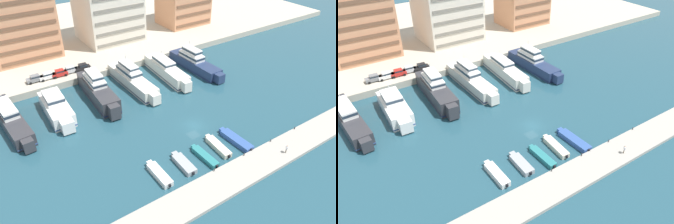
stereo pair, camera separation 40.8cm
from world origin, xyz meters
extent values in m
plane|color=#234C5B|center=(0.00, 0.00, 0.00)|extent=(400.00, 400.00, 0.00)
cube|color=#BCB29E|center=(0.00, 66.46, 0.89)|extent=(180.00, 70.00, 1.78)
cube|color=#A8A399|center=(0.00, -16.30, 0.33)|extent=(120.00, 6.16, 0.67)
cube|color=#333338|center=(-32.23, 21.67, 1.46)|extent=(5.35, 19.62, 2.91)
cube|color=#333338|center=(-31.42, 11.14, 1.53)|extent=(2.28, 2.10, 2.48)
cube|color=#334C7F|center=(-32.23, 21.67, 0.51)|extent=(5.41, 19.81, 0.24)
cube|color=white|center=(-32.34, 23.12, 3.76)|extent=(3.64, 8.35, 1.70)
cube|color=#233342|center=(-32.34, 23.12, 3.93)|extent=(3.69, 8.43, 0.61)
cylinder|color=silver|center=(-32.43, 24.34, 5.51)|extent=(0.16, 0.16, 1.80)
cube|color=white|center=(-22.78, 20.63, 1.56)|extent=(5.26, 13.65, 3.12)
cube|color=white|center=(-23.09, 12.84, 1.64)|extent=(2.69, 2.46, 2.65)
cube|color=#334C7F|center=(-22.78, 20.63, 0.55)|extent=(5.31, 13.78, 0.24)
cube|color=white|center=(-22.74, 21.64, 4.01)|extent=(3.91, 5.80, 1.79)
cube|color=#233342|center=(-22.74, 21.64, 4.19)|extent=(3.96, 5.86, 0.64)
cylinder|color=silver|center=(-22.70, 22.48, 5.80)|extent=(0.16, 0.16, 1.80)
cube|color=white|center=(-22.49, 27.80, 0.86)|extent=(4.05, 1.06, 0.20)
cube|color=#333338|center=(-12.27, 21.75, 1.87)|extent=(5.39, 18.28, 3.74)
cube|color=#333338|center=(-12.88, 11.78, 1.97)|extent=(2.49, 2.29, 3.18)
cube|color=#192347|center=(-12.27, 21.75, 0.66)|extent=(5.45, 18.46, 0.24)
cube|color=white|center=(-12.19, 23.10, 4.46)|extent=(3.81, 7.77, 1.43)
cube|color=#233342|center=(-12.19, 23.10, 4.60)|extent=(3.86, 7.85, 0.52)
cube|color=white|center=(-12.19, 23.10, 5.85)|extent=(2.97, 6.06, 1.36)
cube|color=#233342|center=(-12.19, 23.10, 5.99)|extent=(3.01, 6.12, 0.49)
cylinder|color=silver|center=(-12.12, 24.24, 7.43)|extent=(0.16, 0.16, 1.80)
cube|color=#333338|center=(-11.69, 31.21, 1.03)|extent=(3.70, 1.12, 0.20)
cube|color=silver|center=(-2.49, 22.53, 1.52)|extent=(4.33, 19.52, 3.03)
cube|color=silver|center=(-2.35, 11.88, 1.59)|extent=(2.27, 2.06, 2.58)
cube|color=#192347|center=(-2.49, 22.53, 0.53)|extent=(4.37, 19.71, 0.24)
cube|color=white|center=(-2.51, 23.99, 3.86)|extent=(3.28, 8.22, 1.66)
cube|color=#233342|center=(-2.51, 23.99, 4.03)|extent=(3.33, 8.30, 0.60)
cube|color=white|center=(-2.51, 23.99, 5.28)|extent=(2.56, 6.41, 1.17)
cube|color=#233342|center=(-2.51, 23.99, 5.39)|extent=(2.59, 6.47, 0.42)
cylinder|color=silver|center=(-2.53, 25.22, 6.76)|extent=(0.16, 0.16, 1.80)
cube|color=silver|center=(-2.63, 32.71, 0.83)|extent=(3.47, 0.95, 0.20)
cube|color=silver|center=(7.89, 22.33, 1.61)|extent=(5.13, 18.30, 3.23)
cube|color=silver|center=(7.25, 12.42, 1.69)|extent=(2.31, 2.12, 2.74)
cube|color=#192347|center=(7.89, 22.33, 0.56)|extent=(5.18, 18.48, 0.24)
cube|color=white|center=(7.98, 23.68, 3.91)|extent=(3.58, 7.78, 1.36)
cube|color=#233342|center=(7.98, 23.68, 4.04)|extent=(3.62, 7.86, 0.49)
cylinder|color=silver|center=(8.06, 24.82, 5.49)|extent=(0.16, 0.16, 1.80)
cube|color=silver|center=(8.51, 31.80, 0.89)|extent=(3.42, 1.12, 0.20)
cube|color=navy|center=(16.88, 21.41, 1.42)|extent=(4.60, 18.49, 2.84)
cube|color=navy|center=(17.13, 11.28, 1.49)|extent=(2.33, 2.13, 2.41)
cube|color=#192347|center=(16.88, 21.41, 0.50)|extent=(4.65, 18.67, 0.24)
cube|color=white|center=(16.85, 22.79, 3.60)|extent=(3.43, 7.80, 1.53)
cube|color=#233342|center=(16.85, 22.79, 3.76)|extent=(3.47, 7.88, 0.55)
cube|color=white|center=(16.85, 22.79, 5.10)|extent=(2.67, 6.09, 1.46)
cube|color=#233342|center=(16.85, 22.79, 5.25)|extent=(2.71, 6.15, 0.53)
cylinder|color=silver|center=(16.82, 23.95, 6.74)|extent=(0.16, 0.16, 1.80)
cube|color=navy|center=(16.64, 31.05, 0.78)|extent=(3.55, 0.99, 0.20)
cube|color=white|center=(-14.45, -8.73, 0.54)|extent=(1.89, 6.16, 1.08)
cube|color=white|center=(-14.39, -5.31, 0.54)|extent=(1.00, 0.82, 0.92)
cube|color=black|center=(-14.50, -11.98, 0.69)|extent=(0.36, 0.29, 0.60)
cube|color=#9EA3A8|center=(-9.27, -8.96, 0.49)|extent=(2.28, 5.57, 0.99)
cube|color=#9EA3A8|center=(-9.12, -5.83, 0.49)|extent=(1.15, 0.96, 0.84)
cube|color=black|center=(-9.42, -11.88, 0.64)|extent=(0.37, 0.30, 0.60)
cube|color=teal|center=(-4.81, -9.54, 0.47)|extent=(1.61, 6.30, 0.93)
cube|color=teal|center=(-4.84, -6.08, 0.47)|extent=(0.86, 0.71, 0.79)
cube|color=black|center=(-4.79, -12.86, 0.62)|extent=(0.36, 0.28, 0.60)
cube|color=beige|center=(-0.86, -8.77, 0.51)|extent=(2.26, 6.53, 1.02)
cube|color=beige|center=(-0.55, -5.25, 0.51)|extent=(1.00, 0.85, 0.87)
cube|color=black|center=(-1.16, -12.14, 0.66)|extent=(0.38, 0.31, 0.60)
cube|color=#33569E|center=(3.46, -9.32, 0.53)|extent=(2.20, 7.42, 1.05)
cube|color=#33569E|center=(3.36, -5.23, 0.53)|extent=(1.14, 0.94, 0.89)
cube|color=black|center=(3.55, -13.19, 0.68)|extent=(0.37, 0.29, 0.60)
cube|color=slate|center=(-23.15, 35.59, 2.50)|extent=(4.11, 1.73, 0.80)
cube|color=slate|center=(-23.00, 35.59, 3.24)|extent=(2.11, 1.58, 0.68)
cube|color=#1E2833|center=(-23.00, 35.59, 3.24)|extent=(2.07, 1.59, 0.37)
cylinder|color=black|center=(-24.50, 34.75, 2.10)|extent=(0.64, 0.22, 0.64)
cylinder|color=black|center=(-24.49, 36.45, 2.10)|extent=(0.64, 0.22, 0.64)
cylinder|color=black|center=(-21.80, 34.73, 2.10)|extent=(0.64, 0.22, 0.64)
cylinder|color=black|center=(-21.79, 36.43, 2.10)|extent=(0.64, 0.22, 0.64)
cube|color=white|center=(-20.14, 35.23, 2.50)|extent=(4.11, 1.72, 0.80)
cube|color=white|center=(-19.99, 35.23, 3.24)|extent=(2.11, 1.57, 0.68)
cube|color=#1E2833|center=(-19.99, 35.23, 3.24)|extent=(2.06, 1.58, 0.37)
cylinder|color=black|center=(-21.49, 34.39, 2.10)|extent=(0.64, 0.22, 0.64)
cylinder|color=black|center=(-21.48, 36.09, 2.10)|extent=(0.64, 0.22, 0.64)
cylinder|color=black|center=(-18.79, 34.37, 2.10)|extent=(0.64, 0.22, 0.64)
cylinder|color=black|center=(-18.78, 36.07, 2.10)|extent=(0.64, 0.22, 0.64)
cube|color=red|center=(-17.01, 35.07, 2.50)|extent=(4.14, 1.81, 0.80)
cube|color=red|center=(-16.86, 35.07, 3.24)|extent=(2.14, 1.62, 0.68)
cube|color=#1E2833|center=(-16.86, 35.07, 3.24)|extent=(2.10, 1.63, 0.37)
cylinder|color=black|center=(-18.39, 34.26, 2.10)|extent=(0.65, 0.24, 0.64)
cylinder|color=black|center=(-18.34, 35.96, 2.10)|extent=(0.65, 0.24, 0.64)
cylinder|color=black|center=(-15.69, 34.18, 2.10)|extent=(0.65, 0.24, 0.64)
cylinder|color=black|center=(-15.64, 35.88, 2.10)|extent=(0.65, 0.24, 0.64)
cube|color=#B7BCC1|center=(-14.12, 35.42, 2.50)|extent=(4.19, 1.94, 0.80)
cube|color=#B7BCC1|center=(-13.97, 35.41, 3.24)|extent=(2.19, 1.68, 0.68)
cube|color=#1E2833|center=(-13.97, 35.41, 3.24)|extent=(2.15, 1.69, 0.37)
cylinder|color=black|center=(-15.52, 34.65, 2.10)|extent=(0.65, 0.26, 0.64)
cylinder|color=black|center=(-15.42, 36.34, 2.10)|extent=(0.65, 0.26, 0.64)
cylinder|color=black|center=(-12.82, 34.49, 2.10)|extent=(0.65, 0.26, 0.64)
cylinder|color=black|center=(-12.72, 36.19, 2.10)|extent=(0.65, 0.26, 0.64)
cube|color=black|center=(-10.73, 35.03, 2.50)|extent=(4.19, 1.94, 0.80)
cube|color=black|center=(-10.58, 35.02, 3.24)|extent=(2.19, 1.68, 0.68)
cube|color=#1E2833|center=(-10.58, 35.02, 3.24)|extent=(2.15, 1.69, 0.37)
cylinder|color=black|center=(-12.12, 34.26, 2.10)|extent=(0.65, 0.26, 0.64)
cylinder|color=black|center=(-12.02, 35.95, 2.10)|extent=(0.65, 0.26, 0.64)
cylinder|color=black|center=(-9.43, 34.10, 2.10)|extent=(0.65, 0.26, 0.64)
cylinder|color=black|center=(-9.33, 35.79, 2.10)|extent=(0.65, 0.26, 0.64)
cube|color=tan|center=(-20.39, 52.83, 12.67)|extent=(17.86, 12.66, 21.76)
cube|color=brown|center=(-20.39, 46.40, 3.34)|extent=(16.43, 0.24, 0.90)
cube|color=brown|center=(-20.39, 46.40, 6.45)|extent=(16.43, 0.24, 0.90)
cube|color=brown|center=(-20.39, 46.40, 9.56)|extent=(16.43, 0.24, 0.90)
cube|color=brown|center=(-20.39, 46.40, 12.67)|extent=(16.43, 0.24, 0.90)
cube|color=brown|center=(-20.39, 46.40, 15.77)|extent=(16.43, 0.24, 0.90)
cube|color=brown|center=(-20.39, 46.40, 18.88)|extent=(16.43, 0.24, 0.90)
cube|color=silver|center=(5.89, 52.10, 13.60)|extent=(17.72, 16.77, 23.64)
cube|color=gray|center=(5.89, 43.62, 3.47)|extent=(16.30, 0.24, 0.90)
cube|color=gray|center=(5.89, 43.62, 6.85)|extent=(16.30, 0.24, 0.90)
cube|color=gray|center=(5.89, 43.62, 10.22)|extent=(16.30, 0.24, 0.90)
cube|color=gray|center=(5.89, 43.62, 13.60)|extent=(16.30, 0.24, 0.90)
cube|color=brown|center=(34.59, 44.58, 3.46)|extent=(14.77, 0.24, 0.90)
cube|color=brown|center=(34.59, 44.58, 6.80)|extent=(14.77, 0.24, 0.90)
cube|color=brown|center=(34.59, 44.58, 10.15)|extent=(14.77, 0.24, 0.90)
cylinder|color=#7A6B56|center=(8.39, -17.37, 1.08)|extent=(0.14, 0.14, 0.84)
cylinder|color=#7A6B56|center=(8.50, -17.25, 1.08)|extent=(0.14, 0.14, 0.84)
cube|color=silver|center=(8.45, -17.31, 1.82)|extent=(0.48, 0.50, 0.64)
cylinder|color=silver|center=(8.26, -17.52, 1.77)|extent=(0.10, 0.10, 0.64)
cylinder|color=silver|center=(8.64, -17.10, 1.77)|extent=(0.10, 0.10, 0.64)
sphere|color=tan|center=(8.45, -17.31, 2.26)|extent=(0.23, 0.23, 0.23)
cylinder|color=#2D2D33|center=(-6.05, -13.47, 0.89)|extent=(0.18, 0.18, 0.45)
sphere|color=#2D2D33|center=(-6.05, -13.47, 1.18)|extent=(0.20, 0.20, 0.20)
cylinder|color=#2D2D33|center=(1.29, -13.47, 0.89)|extent=(0.18, 0.18, 0.45)
sphere|color=#2D2D33|center=(1.29, -13.47, 1.18)|extent=(0.20, 0.20, 0.20)
cylinder|color=#2D2D33|center=(8.64, -13.47, 0.89)|extent=(0.18, 0.18, 0.45)
sphere|color=#2D2D33|center=(8.64, -13.47, 1.18)|extent=(0.20, 0.20, 0.20)
cylinder|color=#2D2D33|center=(15.98, -13.47, 0.89)|extent=(0.18, 0.18, 0.45)
sphere|color=#2D2D33|center=(15.98, -13.47, 1.18)|extent=(0.20, 0.20, 0.20)
camera|label=1|loc=(-36.59, -43.79, 41.47)|focal=35.00mm
camera|label=2|loc=(-36.25, -44.02, 41.47)|focal=35.00mm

